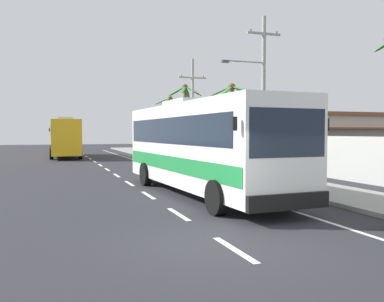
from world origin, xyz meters
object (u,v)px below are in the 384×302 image
(roadside_building, at_px, (318,138))
(palm_third, at_px, (170,114))
(utility_pole_mid, at_px, (262,90))
(palm_nearest, at_px, (185,107))
(utility_pole_far, at_px, (193,107))
(coach_bus_foreground, at_px, (201,144))
(coach_bus_far_lane, at_px, (65,137))
(palm_second, at_px, (232,108))
(motorcycle_trailing, at_px, (186,161))

(roadside_building, bearing_deg, palm_third, 109.00)
(palm_third, bearing_deg, utility_pole_mid, -93.36)
(roadside_building, bearing_deg, palm_nearest, 120.10)
(utility_pole_far, bearing_deg, coach_bus_foreground, -108.23)
(coach_bus_far_lane, relative_size, utility_pole_mid, 1.24)
(palm_second, distance_m, roadside_building, 7.54)
(utility_pole_far, bearing_deg, palm_nearest, 80.76)
(palm_nearest, bearing_deg, palm_third, 86.24)
(coach_bus_far_lane, relative_size, roadside_building, 0.70)
(palm_nearest, bearing_deg, utility_pole_far, -99.24)
(utility_pole_mid, bearing_deg, palm_second, 82.20)
(coach_bus_far_lane, xyz_separation_m, palm_second, (11.28, -14.42, 2.22))
(utility_pole_far, bearing_deg, coach_bus_far_lane, 146.05)
(palm_nearest, height_order, palm_second, palm_nearest)
(palm_nearest, relative_size, palm_second, 1.20)
(coach_bus_foreground, bearing_deg, coach_bus_far_lane, 98.59)
(palm_nearest, bearing_deg, palm_second, -90.76)
(motorcycle_trailing, xyz_separation_m, palm_third, (5.33, 22.14, 3.85))
(coach_bus_far_lane, distance_m, utility_pole_mid, 23.19)
(utility_pole_far, height_order, palm_third, utility_pole_far)
(utility_pole_mid, relative_size, palm_nearest, 1.27)
(motorcycle_trailing, relative_size, palm_third, 0.30)
(utility_pole_far, height_order, palm_second, utility_pole_far)
(palm_second, bearing_deg, utility_pole_mid, -97.80)
(motorcycle_trailing, xyz_separation_m, palm_second, (4.72, 3.59, 3.57))
(utility_pole_mid, bearing_deg, palm_third, 86.64)
(coach_bus_foreground, relative_size, palm_third, 1.75)
(palm_second, bearing_deg, coach_bus_foreground, -119.15)
(palm_third, bearing_deg, motorcycle_trailing, -103.54)
(coach_bus_foreground, relative_size, palm_nearest, 1.61)
(utility_pole_far, bearing_deg, palm_third, 84.10)
(motorcycle_trailing, distance_m, utility_pole_mid, 6.29)
(motorcycle_trailing, distance_m, roadside_building, 12.35)
(coach_bus_foreground, distance_m, palm_second, 14.87)
(roadside_building, bearing_deg, utility_pole_mid, -145.16)
(motorcycle_trailing, xyz_separation_m, utility_pole_mid, (3.89, -2.49, 4.27))
(utility_pole_far, xyz_separation_m, palm_second, (0.56, -7.21, -0.45))
(coach_bus_foreground, height_order, coach_bus_far_lane, coach_bus_far_lane)
(coach_bus_foreground, xyz_separation_m, coach_bus_far_lane, (-4.12, 27.26, 0.04))
(coach_bus_far_lane, bearing_deg, utility_pole_far, -33.95)
(utility_pole_mid, height_order, palm_third, utility_pole_mid)
(utility_pole_far, bearing_deg, utility_pole_mid, -91.18)
(palm_nearest, xyz_separation_m, palm_third, (0.46, 6.95, -0.42))
(coach_bus_far_lane, height_order, palm_third, palm_third)
(coach_bus_far_lane, height_order, palm_nearest, palm_nearest)
(coach_bus_far_lane, xyz_separation_m, utility_pole_far, (10.72, -7.22, 2.67))
(coach_bus_far_lane, bearing_deg, utility_pole_mid, -63.00)
(utility_pole_far, relative_size, palm_third, 1.35)
(coach_bus_foreground, height_order, roadside_building, roadside_building)
(palm_nearest, relative_size, palm_third, 1.09)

